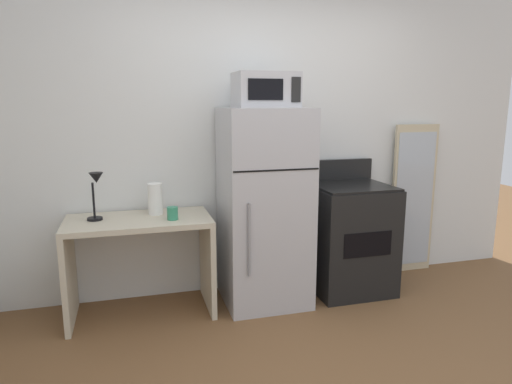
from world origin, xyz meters
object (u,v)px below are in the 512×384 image
paper_towel_roll (155,199)px  oven_range (350,237)px  desk (140,249)px  microwave (265,90)px  leaning_mirror (413,199)px  desk_lamp (96,188)px  refrigerator (264,207)px  coffee_mug (173,213)px

paper_towel_roll → oven_range: 1.66m
desk → microwave: bearing=-2.9°
paper_towel_roll → leaning_mirror: bearing=3.4°
desk → paper_towel_roll: paper_towel_roll is taller
desk_lamp → leaning_mirror: bearing=4.5°
desk_lamp → refrigerator: refrigerator is taller
desk → refrigerator: size_ratio=0.68×
refrigerator → leaning_mirror: size_ratio=1.11×
microwave → leaning_mirror: bearing=10.6°
desk → microwave: 1.52m
oven_range → paper_towel_roll: bearing=175.9°
coffee_mug → oven_range: size_ratio=0.09×
desk → leaning_mirror: size_ratio=0.76×
desk → leaning_mirror: (2.51, 0.24, 0.18)m
refrigerator → microwave: 0.91m
coffee_mug → leaning_mirror: size_ratio=0.07×
oven_range → microwave: bearing=-177.4°
microwave → coffee_mug: bearing=-175.5°
coffee_mug → paper_towel_roll: 0.24m
desk_lamp → paper_towel_roll: bearing=10.5°
paper_towel_roll → leaning_mirror: leaning_mirror is taller
coffee_mug → oven_range: oven_range is taller
leaning_mirror → desk_lamp: bearing=-175.5°
microwave → refrigerator: bearing=90.3°
coffee_mug → leaning_mirror: bearing=8.7°
desk → desk_lamp: bearing=175.4°
desk_lamp → paper_towel_roll: (0.42, 0.08, -0.12)m
paper_towel_roll → oven_range: bearing=-4.1°
microwave → oven_range: (0.77, 0.03, -1.22)m
desk_lamp → coffee_mug: (0.53, -0.13, -0.19)m
paper_towel_roll → oven_range: (1.60, -0.11, -0.40)m
coffee_mug → refrigerator: bearing=6.1°
paper_towel_roll → microwave: size_ratio=0.52×
refrigerator → microwave: size_ratio=3.38×
refrigerator → oven_range: size_ratio=1.42×
coffee_mug → oven_range: (1.49, 0.09, -0.33)m
desk_lamp → coffee_mug: bearing=-13.6°
paper_towel_roll → oven_range: oven_range is taller
desk → paper_towel_roll: bearing=36.9°
paper_towel_roll → desk: bearing=-143.1°
refrigerator → desk_lamp: bearing=177.7°
paper_towel_roll → refrigerator: refrigerator is taller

